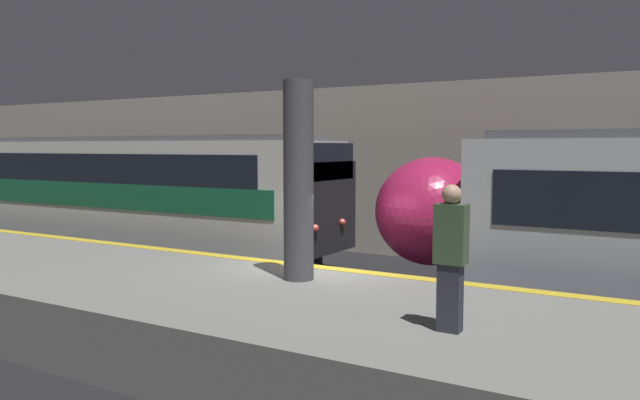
{
  "coord_description": "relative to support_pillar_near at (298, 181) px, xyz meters",
  "views": [
    {
      "loc": [
        5.97,
        -10.09,
        3.3
      ],
      "look_at": [
        -0.65,
        1.1,
        2.19
      ],
      "focal_mm": 35.0,
      "sensor_mm": 36.0,
      "label": 1
    }
  ],
  "objects": [
    {
      "name": "ground_plane",
      "position": [
        -0.31,
        1.24,
        -2.73
      ],
      "size": [
        120.0,
        120.0,
        0.0
      ],
      "primitive_type": "plane",
      "color": "black"
    },
    {
      "name": "platform",
      "position": [
        -0.31,
        -1.0,
        -2.2
      ],
      "size": [
        40.0,
        4.48,
        1.05
      ],
      "color": "slate",
      "rests_on": "ground"
    },
    {
      "name": "station_rear_barrier",
      "position": [
        -0.31,
        8.43,
        -0.15
      ],
      "size": [
        50.0,
        0.15,
        5.16
      ],
      "color": "#B2AD9E",
      "rests_on": "ground"
    },
    {
      "name": "support_pillar_near",
      "position": [
        0.0,
        0.0,
        0.0
      ],
      "size": [
        0.51,
        0.51,
        3.37
      ],
      "color": "#47474C",
      "rests_on": "platform"
    },
    {
      "name": "train_boxy",
      "position": [
        -9.39,
        3.99,
        -0.88
      ],
      "size": [
        15.44,
        2.93,
        3.59
      ],
      "color": "black",
      "rests_on": "ground"
    },
    {
      "name": "person_waiting",
      "position": [
        3.22,
        -1.6,
        -0.72
      ],
      "size": [
        0.38,
        0.24,
        1.81
      ],
      "color": "#2D2D38",
      "rests_on": "platform"
    }
  ]
}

